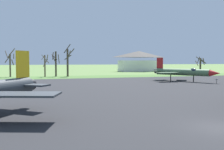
{
  "coord_description": "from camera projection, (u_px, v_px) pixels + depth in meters",
  "views": [
    {
      "loc": [
        -11.84,
        -13.95,
        4.55
      ],
      "look_at": [
        -0.2,
        23.99,
        2.34
      ],
      "focal_mm": 40.53,
      "sensor_mm": 36.0,
      "label": 1
    }
  ],
  "objects": [
    {
      "name": "bare_tree_center",
      "position": [
        56.0,
        63.0,
        73.01
      ],
      "size": [
        2.39,
        2.25,
        7.32
      ],
      "color": "#42382D",
      "rests_on": "ground"
    },
    {
      "name": "bare_tree_far_right",
      "position": [
        201.0,
        64.0,
        86.87
      ],
      "size": [
        3.56,
        3.53,
        6.1
      ],
      "color": "#42382D",
      "rests_on": "ground"
    },
    {
      "name": "jet_fighter_front_left",
      "position": [
        183.0,
        72.0,
        55.72
      ],
      "size": [
        10.37,
        14.48,
        5.34
      ],
      "color": "#4C6B47",
      "rests_on": "ground"
    },
    {
      "name": "bare_tree_right_of_center",
      "position": [
        68.0,
        61.0,
        73.23
      ],
      "size": [
        2.96,
        2.68,
        9.55
      ],
      "color": "#42382D",
      "rests_on": "ground"
    },
    {
      "name": "asphalt_apron",
      "position": [
        124.0,
        93.0,
        35.16
      ],
      "size": [
        95.48,
        63.31,
        0.05
      ],
      "primitive_type": "cube",
      "color": "#28282B",
      "rests_on": "ground"
    },
    {
      "name": "grass_verge_strip",
      "position": [
        79.0,
        77.0,
        71.1
      ],
      "size": [
        155.48,
        12.0,
        0.06
      ],
      "primitive_type": "cube",
      "color": "#4C7234",
      "rests_on": "ground"
    },
    {
      "name": "bare_tree_far_left",
      "position": [
        10.0,
        63.0,
        71.18
      ],
      "size": [
        2.86,
        2.82,
        8.21
      ],
      "color": "brown",
      "rests_on": "ground"
    },
    {
      "name": "ground_plane",
      "position": [
        219.0,
        128.0,
        17.03
      ],
      "size": [
        600.0,
        600.0,
        0.0
      ],
      "primitive_type": "plane",
      "color": "#607F42"
    },
    {
      "name": "visitor_building",
      "position": [
        139.0,
        61.0,
        111.86
      ],
      "size": [
        18.02,
        10.27,
        8.95
      ],
      "color": "silver",
      "rests_on": "ground"
    },
    {
      "name": "bare_tree_left_of_center",
      "position": [
        45.0,
        65.0,
        71.32
      ],
      "size": [
        2.11,
        2.12,
        6.37
      ],
      "color": "brown",
      "rests_on": "ground"
    },
    {
      "name": "info_placard_front_left",
      "position": [
        217.0,
        81.0,
        50.21
      ],
      "size": [
        0.65,
        0.34,
        1.01
      ],
      "color": "black",
      "rests_on": "ground"
    }
  ]
}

